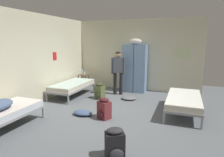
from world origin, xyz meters
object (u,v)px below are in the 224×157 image
(locker_bank, at_px, (135,67))
(clothes_pile_denim, at_px, (83,113))
(water_bottle, at_px, (82,72))
(backpack_olive, at_px, (100,91))
(backpack_maroon, at_px, (104,109))
(backpack_black, at_px, (115,144))
(shelf_unit, at_px, (84,80))
(lotion_bottle, at_px, (84,73))
(clothes_pile_grey, at_px, (129,98))
(bed_right, at_px, (184,100))
(bed_left_rear, at_px, (72,86))
(person_traveler, at_px, (118,69))

(locker_bank, bearing_deg, clothes_pile_denim, -102.58)
(water_bottle, relative_size, backpack_olive, 0.43)
(backpack_maroon, xyz_separation_m, backpack_black, (0.86, -1.53, 0.00))
(locker_bank, relative_size, shelf_unit, 3.63)
(locker_bank, height_order, lotion_bottle, locker_bank)
(backpack_black, bearing_deg, clothes_pile_grey, 102.03)
(bed_right, xyz_separation_m, backpack_black, (-1.05, -2.66, -0.12))
(bed_right, height_order, clothes_pile_grey, bed_right)
(bed_left_rear, xyz_separation_m, lotion_bottle, (-0.18, 1.25, 0.27))
(backpack_olive, bearing_deg, clothes_pile_denim, -82.40)
(bed_right, height_order, lotion_bottle, lotion_bottle)
(backpack_black, bearing_deg, backpack_olive, 118.75)
(locker_bank, height_order, backpack_maroon, locker_bank)
(shelf_unit, height_order, bed_left_rear, shelf_unit)
(water_bottle, height_order, lotion_bottle, water_bottle)
(person_traveler, bearing_deg, backpack_maroon, -79.60)
(backpack_black, bearing_deg, person_traveler, 108.46)
(backpack_maroon, bearing_deg, lotion_bottle, 126.86)
(bed_right, xyz_separation_m, lotion_bottle, (-4.01, 1.66, 0.27))
(bed_left_rear, bearing_deg, backpack_maroon, -38.95)
(shelf_unit, relative_size, backpack_olive, 1.04)
(bed_right, xyz_separation_m, backpack_olive, (-2.75, 0.43, -0.12))
(locker_bank, bearing_deg, bed_right, -44.92)
(locker_bank, relative_size, backpack_black, 3.76)
(backpack_olive, distance_m, clothes_pile_denim, 1.58)
(bed_right, relative_size, backpack_maroon, 3.45)
(bed_right, distance_m, backpack_maroon, 2.23)
(shelf_unit, relative_size, clothes_pile_denim, 1.06)
(bed_right, bearing_deg, clothes_pile_denim, -156.09)
(backpack_black, bearing_deg, water_bottle, 125.33)
(bed_left_rear, bearing_deg, clothes_pile_grey, 8.57)
(shelf_unit, distance_m, backpack_olive, 1.84)
(backpack_maroon, height_order, clothes_pile_grey, backpack_maroon)
(bed_left_rear, bearing_deg, bed_right, -6.15)
(bed_left_rear, bearing_deg, clothes_pile_denim, -50.08)
(person_traveler, relative_size, water_bottle, 6.74)
(water_bottle, bearing_deg, backpack_maroon, -51.81)
(backpack_black, bearing_deg, clothes_pile_denim, 134.10)
(clothes_pile_grey, bearing_deg, locker_bank, 94.94)
(water_bottle, bearing_deg, backpack_olive, -42.46)
(backpack_maroon, bearing_deg, bed_left_rear, 141.05)
(water_bottle, distance_m, lotion_bottle, 0.16)
(lotion_bottle, height_order, clothes_pile_denim, lotion_bottle)
(backpack_black, xyz_separation_m, clothes_pile_denim, (-1.49, 1.54, -0.19))
(person_traveler, bearing_deg, water_bottle, 163.94)
(bed_left_rear, distance_m, backpack_olive, 1.09)
(bed_left_rear, distance_m, clothes_pile_grey, 2.10)
(clothes_pile_grey, bearing_deg, bed_right, -22.15)
(backpack_black, height_order, clothes_pile_denim, backpack_black)
(shelf_unit, height_order, water_bottle, water_bottle)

